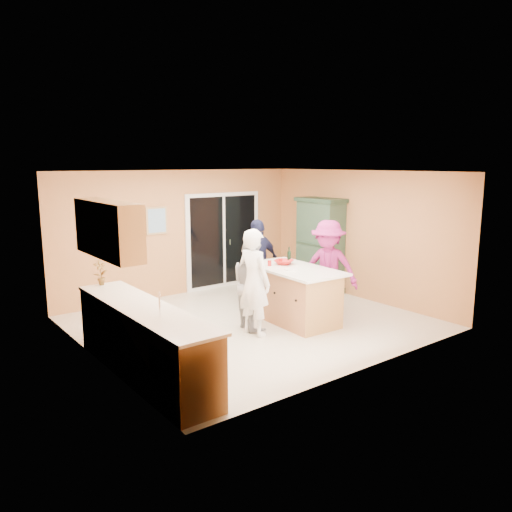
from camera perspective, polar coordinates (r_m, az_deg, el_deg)
floor at (r=8.79m, az=-0.38°, el=-7.60°), size 5.50×5.50×0.00m
ceiling at (r=8.35m, az=-0.41°, el=9.61°), size 5.50×5.00×0.10m
wall_back at (r=10.55m, az=-8.61°, el=2.63°), size 5.50×0.10×2.60m
wall_front at (r=6.69m, az=12.63°, el=-2.16°), size 5.50×0.10×2.60m
wall_left at (r=7.19m, az=-18.18°, el=-1.55°), size 0.10×5.00×2.60m
wall_right at (r=10.34m, az=11.87°, el=2.36°), size 0.10×5.00×2.60m
left_cabinet_run at (r=6.59m, az=-12.14°, el=-9.94°), size 0.65×3.05×1.24m
upper_cabinets at (r=6.97m, az=-16.55°, el=2.97°), size 0.35×1.60×0.75m
sliding_door at (r=11.10m, az=-3.73°, el=1.81°), size 1.90×0.07×2.10m
framed_picture at (r=10.24m, az=-11.29°, el=3.99°), size 0.46×0.04×0.56m
kitchen_island at (r=8.77m, az=4.35°, el=-4.60°), size 1.07×1.86×0.96m
green_hutch at (r=10.80m, az=7.34°, el=1.13°), size 0.58×1.10×2.01m
woman_white at (r=7.98m, az=-0.25°, el=-3.02°), size 0.51×0.69×1.73m
woman_grey at (r=8.32m, az=-0.52°, el=-3.21°), size 0.68×0.81×1.52m
woman_navy at (r=9.71m, az=0.29°, el=-0.71°), size 1.02×0.52×1.68m
woman_magenta at (r=9.07m, az=8.20°, el=-1.41°), size 1.09×1.30×1.74m
serving_bowl at (r=8.93m, az=3.19°, el=-0.70°), size 0.43×0.43×0.08m
tulip_vase at (r=7.81m, az=-17.32°, el=-1.84°), size 0.21×0.15×0.38m
tumbler_near at (r=8.78m, az=1.56°, el=-0.82°), size 0.07×0.07×0.10m
tumbler_far at (r=8.93m, az=2.82°, el=-0.64°), size 0.08×0.08×0.10m
wine_bottle at (r=9.05m, az=3.79°, el=-0.08°), size 0.07×0.07×0.29m
white_plate at (r=8.47m, az=4.05°, el=-1.57°), size 0.25×0.25×0.02m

